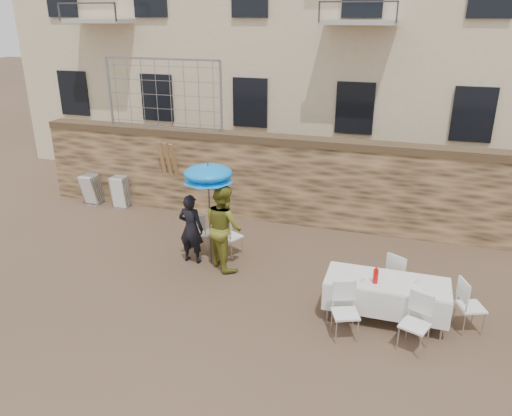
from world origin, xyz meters
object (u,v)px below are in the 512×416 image
(table_chair_back, at_px, (400,275))
(chair_stack_right, at_px, (124,190))
(banquet_table, at_px, (387,283))
(table_chair_front_left, at_px, (345,312))
(soda_bottle, at_px, (376,276))
(couple_chair_right, at_px, (231,235))
(woman_dress, at_px, (224,227))
(table_chair_side, at_px, (471,305))
(man_suit, at_px, (191,229))
(umbrella, at_px, (208,176))
(couple_chair_left, at_px, (202,231))
(chair_stack_left, at_px, (96,187))
(table_chair_front_right, at_px, (415,324))

(table_chair_back, height_order, chair_stack_right, table_chair_back)
(banquet_table, relative_size, table_chair_front_left, 2.19)
(soda_bottle, bearing_deg, couple_chair_right, 152.39)
(woman_dress, height_order, couple_chair_right, woman_dress)
(couple_chair_right, relative_size, banquet_table, 0.46)
(table_chair_front_left, relative_size, table_chair_back, 1.00)
(woman_dress, height_order, table_chair_side, woman_dress)
(couple_chair_right, xyz_separation_m, soda_bottle, (3.27, -1.71, 0.43))
(table_chair_front_left, relative_size, chair_stack_right, 1.04)
(man_suit, relative_size, umbrella, 0.74)
(man_suit, height_order, couple_chair_right, man_suit)
(table_chair_back, bearing_deg, table_chair_side, 178.93)
(couple_chair_left, height_order, chair_stack_right, couple_chair_left)
(chair_stack_left, bearing_deg, banquet_table, -23.26)
(table_chair_front_left, distance_m, chair_stack_right, 8.06)
(umbrella, bearing_deg, table_chair_front_right, -23.54)
(table_chair_front_left, bearing_deg, woman_dress, 126.51)
(table_chair_front_left, bearing_deg, man_suit, 132.23)
(soda_bottle, distance_m, table_chair_front_left, 0.84)
(banquet_table, height_order, chair_stack_left, chair_stack_left)
(soda_bottle, bearing_deg, banquet_table, 36.87)
(table_chair_front_left, bearing_deg, table_chair_front_right, -21.52)
(couple_chair_right, relative_size, chair_stack_right, 1.04)
(man_suit, bearing_deg, couple_chair_left, -86.74)
(woman_dress, xyz_separation_m, table_chair_front_right, (3.92, -1.76, -0.44))
(umbrella, height_order, table_chair_side, umbrella)
(banquet_table, bearing_deg, couple_chair_left, 159.49)
(soda_bottle, relative_size, table_chair_back, 0.27)
(man_suit, height_order, table_chair_back, man_suit)
(man_suit, height_order, banquet_table, man_suit)
(umbrella, height_order, soda_bottle, umbrella)
(man_suit, bearing_deg, banquet_table, 169.65)
(couple_chair_right, relative_size, table_chair_back, 1.00)
(couple_chair_left, relative_size, couple_chair_right, 1.00)
(banquet_table, relative_size, chair_stack_right, 2.28)
(man_suit, xyz_separation_m, couple_chair_left, (0.00, 0.55, -0.29))
(couple_chair_left, xyz_separation_m, table_chair_front_right, (4.67, -2.31, 0.00))
(table_chair_back, relative_size, chair_stack_right, 1.04)
(umbrella, height_order, banquet_table, umbrella)
(umbrella, xyz_separation_m, chair_stack_right, (-3.64, 2.46, -1.50))
(soda_bottle, bearing_deg, table_chair_front_right, -40.60)
(soda_bottle, bearing_deg, couple_chair_left, 156.70)
(table_chair_side, xyz_separation_m, chair_stack_left, (-9.71, 3.47, -0.02))
(woman_dress, bearing_deg, table_chair_front_right, -164.14)
(man_suit, xyz_separation_m, chair_stack_right, (-3.24, 2.56, -0.31))
(woman_dress, bearing_deg, table_chair_front_left, -171.93)
(banquet_table, relative_size, table_chair_front_right, 2.19)
(couple_chair_left, xyz_separation_m, couple_chair_right, (0.70, 0.00, 0.00))
(man_suit, bearing_deg, couple_chair_right, -138.59)
(woman_dress, relative_size, chair_stack_left, 2.00)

